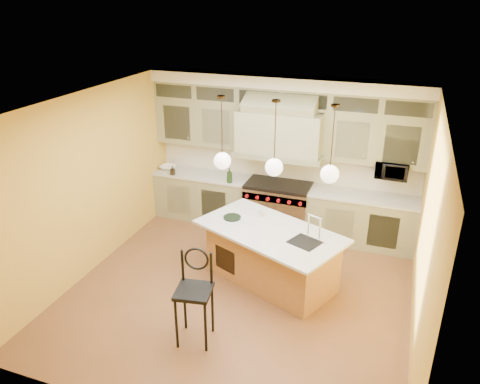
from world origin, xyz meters
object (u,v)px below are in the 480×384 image
at_px(kitchen_island, 272,254).
at_px(counter_stool, 194,291).
at_px(range, 278,207).
at_px(microwave, 392,169).

distance_m(kitchen_island, counter_stool, 1.73).
xyz_separation_m(range, counter_stool, (-0.18, -3.32, 0.25)).
relative_size(kitchen_island, counter_stool, 1.95).
xyz_separation_m(kitchen_island, microwave, (1.58, 1.80, 0.98)).
bearing_deg(kitchen_island, microwave, 71.80).
height_order(range, counter_stool, counter_stool).
relative_size(kitchen_island, microwave, 4.60).
height_order(counter_stool, microwave, microwave).
xyz_separation_m(range, microwave, (1.95, 0.11, 0.96)).
bearing_deg(range, counter_stool, -93.19).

